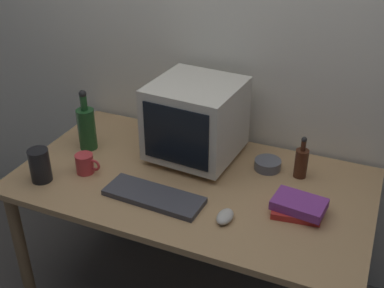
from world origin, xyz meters
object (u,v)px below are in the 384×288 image
book_stack (298,207)px  computer_mouse (225,217)px  keyboard (154,196)px  bottle_tall (87,127)px  crt_monitor (196,120)px  cd_spindle (268,164)px  mug (85,164)px  metal_canister (40,165)px  bottle_short (301,162)px

book_stack → computer_mouse: bearing=-148.0°
keyboard → computer_mouse: bearing=-0.2°
keyboard → bottle_tall: bottle_tall is taller
crt_monitor → book_stack: 0.61m
cd_spindle → mug: bearing=-154.7°
metal_canister → crt_monitor: bearing=39.8°
bottle_tall → bottle_short: 1.02m
computer_mouse → metal_canister: (-0.83, -0.05, 0.06)m
bottle_tall → keyboard: bearing=-27.3°
book_stack → bottle_tall: bearing=173.9°
crt_monitor → cd_spindle: 0.38m
bottle_short → cd_spindle: bearing=179.1°
bottle_short → book_stack: 0.28m
bottle_short → metal_canister: size_ratio=1.32×
book_stack → cd_spindle: (-0.20, 0.27, -0.01)m
bottle_tall → mug: bearing=-59.3°
metal_canister → keyboard: bearing=7.7°
bottle_tall → book_stack: (1.05, -0.11, -0.08)m
cd_spindle → metal_canister: bearing=-151.5°
cd_spindle → crt_monitor: bearing=-175.3°
keyboard → bottle_short: bearing=41.0°
mug → cd_spindle: bearing=25.3°
bottle_short → cd_spindle: size_ratio=1.65×
book_stack → mug: 0.94m
crt_monitor → mug: bearing=-141.0°
crt_monitor → cd_spindle: size_ratio=3.43×
computer_mouse → mug: bearing=175.7°
crt_monitor → bottle_short: bearing=3.0°
keyboard → computer_mouse: size_ratio=4.20×
crt_monitor → bottle_tall: size_ratio=1.35×
mug → bottle_short: bearing=21.4°
keyboard → bottle_short: 0.66m
crt_monitor → mug: size_ratio=3.43×
computer_mouse → cd_spindle: (0.05, 0.43, 0.00)m
computer_mouse → keyboard: bearing=179.0°
bottle_tall → cd_spindle: (0.85, 0.16, -0.09)m
computer_mouse → cd_spindle: cd_spindle is taller
crt_monitor → mug: crt_monitor is taller
mug → bottle_tall: bearing=120.7°
computer_mouse → book_stack: (0.25, 0.16, 0.01)m
bottle_tall → mug: size_ratio=2.53×
bottle_tall → cd_spindle: bottle_tall is taller
bottle_short → cd_spindle: (-0.15, 0.00, -0.05)m
mug → metal_canister: bearing=-138.0°
bottle_tall → cd_spindle: bearing=10.5°
computer_mouse → book_stack: 0.29m
keyboard → cd_spindle: bearing=50.7°
computer_mouse → crt_monitor: bearing=128.2°
crt_monitor → keyboard: crt_monitor is taller
crt_monitor → metal_canister: crt_monitor is taller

